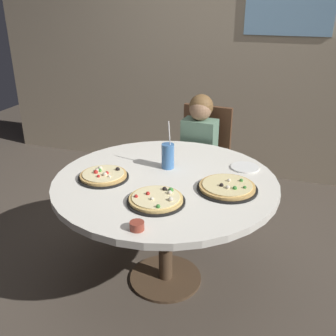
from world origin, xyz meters
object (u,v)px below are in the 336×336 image
Objects in this scene: pizza_cheese at (227,187)px; dining_table at (165,191)px; pizza_pepperoni at (103,176)px; chair_wooden at (203,158)px; pizza_veggie at (156,199)px; diner_child at (195,172)px; sauce_bowl at (137,226)px; plate_small at (245,167)px; soda_cup at (168,156)px.

dining_table is at bearing 176.68° from pizza_cheese.
pizza_cheese is 0.74m from pizza_pepperoni.
chair_wooden is 1.22m from pizza_veggie.
pizza_pepperoni reaches higher than pizza_cheese.
dining_table is 0.75m from diner_child.
chair_wooden is 13.57× the size of sauce_bowl.
plate_small is (0.78, 0.43, -0.01)m from pizza_pepperoni.
sauce_bowl is 0.96m from plate_small.
diner_child is at bearing 136.41° from plate_small.
pizza_cheese is (0.33, 0.27, -0.00)m from pizza_veggie.
pizza_veggie is 1.02× the size of soda_cup.
sauce_bowl is at bearing -83.99° from dining_table.
plate_small is (0.38, 0.61, -0.01)m from pizza_veggie.
pizza_veggie is 0.71m from plate_small.
dining_table is 4.43× the size of pizza_pepperoni.
chair_wooden is at bearing 86.51° from soda_cup.
pizza_cheese is at bearing 7.12° from pizza_pepperoni.
pizza_veggie is 0.44m from pizza_pepperoni.
chair_wooden is at bearing 125.37° from plate_small.
dining_table is 0.24m from soda_cup.
diner_child is 3.14× the size of pizza_cheese.
diner_child is 0.66m from soda_cup.
pizza_veggie reaches higher than sauce_bowl.
soda_cup is at bearing 97.76° from sauce_bowl.
soda_cup reaches higher than pizza_cheese.
pizza_cheese is at bearing 39.23° from pizza_veggie.
dining_table is 19.22× the size of sauce_bowl.
soda_cup is (0.31, 0.28, 0.06)m from pizza_pepperoni.
pizza_pepperoni is 1.69× the size of plate_small.
chair_wooden is at bearing 89.63° from dining_table.
soda_cup reaches higher than chair_wooden.
diner_child is at bearing 67.44° from pizza_pepperoni.
pizza_veggie is at bearing 91.63° from sauce_bowl.
dining_table is at bearing -89.62° from diner_child.
sauce_bowl is (0.05, -1.48, 0.24)m from chair_wooden.
pizza_cheese is at bearing 59.60° from sauce_bowl.
pizza_pepperoni is (-0.35, -0.11, 0.10)m from dining_table.
pizza_veggie is 1.74× the size of plate_small.
pizza_veggie is at bearing -78.55° from soda_cup.
plate_small is (0.43, -0.41, 0.27)m from diner_child.
chair_wooden is 1.11m from pizza_pepperoni.
pizza_cheese is 1.13× the size of pizza_pepperoni.
pizza_cheese is at bearing -3.32° from dining_table.
pizza_cheese is 0.46m from soda_cup.
pizza_pepperoni is at bearing -151.19° from plate_small.
soda_cup is (-0.05, -0.75, 0.30)m from chair_wooden.
sauce_bowl reaches higher than plate_small.
pizza_cheese is 0.63m from sauce_bowl.
soda_cup is 1.71× the size of plate_small.
plate_small is at bearing 28.81° from pizza_pepperoni.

